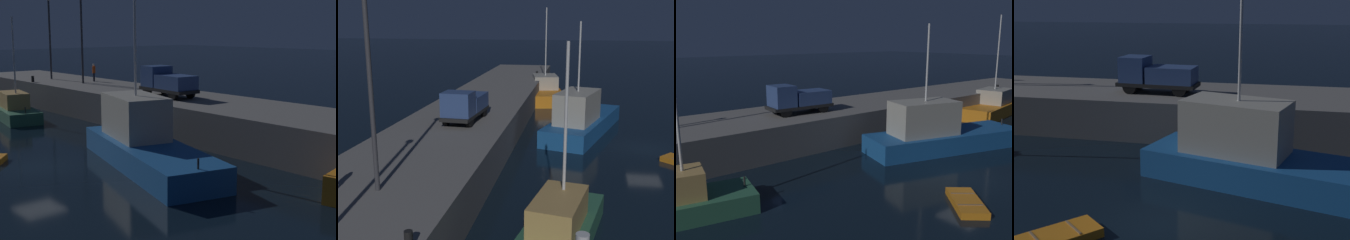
{
  "view_description": "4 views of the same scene",
  "coord_description": "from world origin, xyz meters",
  "views": [
    {
      "loc": [
        25.38,
        -12.45,
        7.63
      ],
      "look_at": [
        1.77,
        8.22,
        1.95
      ],
      "focal_mm": 53.66,
      "sensor_mm": 36.0,
      "label": 1
    },
    {
      "loc": [
        -32.58,
        4.95,
        9.62
      ],
      "look_at": [
        -2.58,
        10.22,
        2.43
      ],
      "focal_mm": 46.58,
      "sensor_mm": 36.0,
      "label": 2
    },
    {
      "loc": [
        -19.11,
        -11.87,
        8.33
      ],
      "look_at": [
        -1.53,
        9.86,
        2.17
      ],
      "focal_mm": 39.85,
      "sensor_mm": 36.0,
      "label": 3
    },
    {
      "loc": [
        4.26,
        -15.68,
        8.27
      ],
      "look_at": [
        -1.21,
        9.35,
        1.7
      ],
      "focal_mm": 49.82,
      "sensor_mm": 36.0,
      "label": 4
    }
  ],
  "objects": [
    {
      "name": "pier_quay",
      "position": [
        0.0,
        13.65,
        1.24
      ],
      "size": [
        67.86,
        7.71,
        2.49
      ],
      "color": "slate",
      "rests_on": "ground"
    },
    {
      "name": "ground_plane",
      "position": [
        0.0,
        0.0,
        0.0
      ],
      "size": [
        320.0,
        320.0,
        0.0
      ],
      "primitive_type": "plane",
      "color": "black"
    },
    {
      "name": "utility_truck",
      "position": [
        -3.72,
        12.94,
        3.65
      ],
      "size": [
        5.26,
        2.29,
        2.32
      ],
      "color": "black",
      "rests_on": "pier_quay"
    },
    {
      "name": "bollard_west",
      "position": [
        22.2,
        10.59,
        2.74
      ],
      "size": [
        0.28,
        0.28,
        0.5
      ],
      "primitive_type": "cylinder",
      "color": "black",
      "rests_on": "pier_quay"
    },
    {
      "name": "fishing_boat_blue",
      "position": [
        3.54,
        4.87,
        1.34
      ],
      "size": [
        12.88,
        6.8,
        9.32
      ],
      "color": "#195193",
      "rests_on": "ground"
    },
    {
      "name": "lamp_post_east",
      "position": [
        -16.52,
        13.29,
        7.4
      ],
      "size": [
        0.44,
        0.44,
        8.48
      ],
      "color": "#38383D",
      "rests_on": "pier_quay"
    },
    {
      "name": "bollard_central",
      "position": [
        -20.79,
        10.15,
        2.78
      ],
      "size": [
        0.28,
        0.28,
        0.59
      ],
      "primitive_type": "cylinder",
      "color": "black",
      "rests_on": "pier_quay"
    },
    {
      "name": "fishing_trawler_red",
      "position": [
        -16.06,
        5.81,
        0.81
      ],
      "size": [
        9.95,
        4.41,
        8.69
      ],
      "color": "#2D6647",
      "rests_on": "ground"
    },
    {
      "name": "fishing_boat_white",
      "position": [
        18.8,
        9.18,
        1.06
      ],
      "size": [
        10.48,
        5.2,
        10.72
      ],
      "color": "orange",
      "rests_on": "ground"
    }
  ]
}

